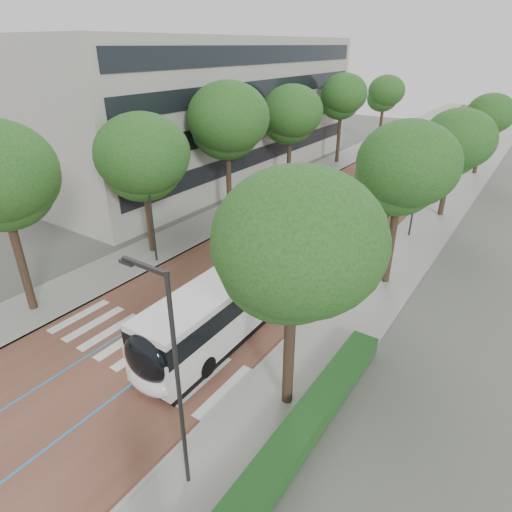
{
  "coord_description": "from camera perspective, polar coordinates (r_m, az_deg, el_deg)",
  "views": [
    {
      "loc": [
        14.05,
        -9.6,
        13.28
      ],
      "look_at": [
        1.72,
        8.52,
        2.4
      ],
      "focal_mm": 30.0,
      "sensor_mm": 36.0,
      "label": 1
    }
  ],
  "objects": [
    {
      "name": "ground",
      "position": [
        21.59,
        -17.18,
        -12.98
      ],
      "size": [
        160.0,
        160.0,
        0.0
      ],
      "primitive_type": "plane",
      "color": "#51544C",
      "rests_on": "ground"
    },
    {
      "name": "road",
      "position": [
        53.23,
        18.15,
        10.67
      ],
      "size": [
        11.0,
        140.0,
        0.02
      ],
      "primitive_type": "cube",
      "color": "brown",
      "rests_on": "ground"
    },
    {
      "name": "sidewalk_left",
      "position": [
        55.67,
        10.69,
        12.22
      ],
      "size": [
        4.0,
        140.0,
        0.12
      ],
      "primitive_type": "cube",
      "color": "gray",
      "rests_on": "ground"
    },
    {
      "name": "sidewalk_right",
      "position": [
        51.75,
        26.1,
        8.93
      ],
      "size": [
        4.0,
        140.0,
        0.12
      ],
      "primitive_type": "cube",
      "color": "gray",
      "rests_on": "ground"
    },
    {
      "name": "kerb_left",
      "position": [
        54.97,
        12.53,
        11.87
      ],
      "size": [
        0.2,
        140.0,
        0.14
      ],
      "primitive_type": "cube",
      "color": "gray",
      "rests_on": "ground"
    },
    {
      "name": "kerb_right",
      "position": [
        52.03,
        24.06,
        9.41
      ],
      "size": [
        0.2,
        140.0,
        0.14
      ],
      "primitive_type": "cube",
      "color": "gray",
      "rests_on": "ground"
    },
    {
      "name": "zebra_crossing",
      "position": [
        21.91,
        -14.82,
        -11.88
      ],
      "size": [
        10.55,
        3.6,
        0.01
      ],
      "color": "silver",
      "rests_on": "ground"
    },
    {
      "name": "lane_line_left",
      "position": [
        53.68,
        16.51,
        11.03
      ],
      "size": [
        0.12,
        126.0,
        0.01
      ],
      "primitive_type": "cube",
      "color": "#2576BD",
      "rests_on": "road"
    },
    {
      "name": "lane_line_right",
      "position": [
        52.83,
        19.81,
        10.33
      ],
      "size": [
        0.12,
        126.0,
        0.01
      ],
      "primitive_type": "cube",
      "color": "#2576BD",
      "rests_on": "road"
    },
    {
      "name": "office_building",
      "position": [
        50.77,
        -7.85,
        19.07
      ],
      "size": [
        18.11,
        40.0,
        14.0
      ],
      "color": "#A3A097",
      "rests_on": "ground"
    },
    {
      "name": "hedge",
      "position": [
        16.72,
        4.9,
        -23.48
      ],
      "size": [
        1.2,
        14.0,
        0.8
      ],
      "primitive_type": "cube",
      "color": "#18461A",
      "rests_on": "sidewalk_right"
    },
    {
      "name": "streetlight_near",
      "position": [
        13.06,
        -11.09,
        -14.61
      ],
      "size": [
        1.82,
        0.2,
        8.0
      ],
      "color": "#2C2D2F",
      "rests_on": "sidewalk_right"
    },
    {
      "name": "streetlight_far",
      "position": [
        33.55,
        20.63,
        10.12
      ],
      "size": [
        1.82,
        0.2,
        8.0
      ],
      "color": "#2C2D2F",
      "rests_on": "sidewalk_right"
    },
    {
      "name": "lamp_post_left",
      "position": [
        28.28,
        -13.91,
        6.71
      ],
      "size": [
        0.14,
        0.14,
        8.0
      ],
      "primitive_type": "cylinder",
      "color": "#2C2D2F",
      "rests_on": "sidewalk_left"
    },
    {
      "name": "trees_left",
      "position": [
        39.09,
        0.31,
        17.25
      ],
      "size": [
        6.47,
        60.42,
        10.31
      ],
      "color": "black",
      "rests_on": "ground"
    },
    {
      "name": "trees_right",
      "position": [
        30.52,
        21.8,
        11.65
      ],
      "size": [
        5.9,
        47.42,
        9.38
      ],
      "color": "black",
      "rests_on": "ground"
    },
    {
      "name": "lead_bus",
      "position": [
        23.56,
        0.5,
        -3.25
      ],
      "size": [
        2.86,
        18.44,
        3.2
      ],
      "rotation": [
        0.0,
        0.0,
        0.02
      ],
      "color": "black",
      "rests_on": "ground"
    },
    {
      "name": "bus_queued_0",
      "position": [
        36.47,
        14.78,
        6.87
      ],
      "size": [
        2.85,
        12.46,
        3.2
      ],
      "rotation": [
        0.0,
        0.0,
        0.03
      ],
      "color": "white",
      "rests_on": "ground"
    },
    {
      "name": "bus_queued_1",
      "position": [
        49.57,
        19.89,
        11.26
      ],
      "size": [
        3.29,
        12.53,
        3.2
      ],
      "rotation": [
        0.0,
        0.0,
        0.06
      ],
      "color": "white",
      "rests_on": "ground"
    },
    {
      "name": "bus_queued_2",
      "position": [
        62.39,
        23.75,
        13.49
      ],
      "size": [
        2.57,
        12.4,
        3.2
      ],
      "rotation": [
        0.0,
        0.0,
        -0.0
      ],
      "color": "white",
      "rests_on": "ground"
    }
  ]
}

